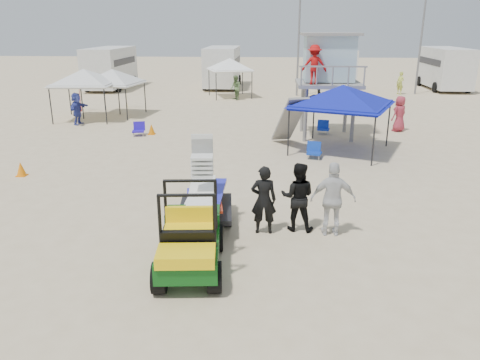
# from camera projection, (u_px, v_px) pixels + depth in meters

# --- Properties ---
(ground) EXTENTS (140.00, 140.00, 0.00)m
(ground) POSITION_uv_depth(u_px,v_px,m) (204.00, 289.00, 9.31)
(ground) COLOR beige
(ground) RESTS_ON ground
(utility_cart) EXTENTS (1.44, 2.55, 1.86)m
(utility_cart) POSITION_uv_depth(u_px,v_px,m) (188.00, 233.00, 9.74)
(utility_cart) COLOR #0B4912
(utility_cart) RESTS_ON ground
(surf_trailer) EXTENTS (1.52, 2.54, 2.12)m
(surf_trailer) POSITION_uv_depth(u_px,v_px,m) (205.00, 195.00, 11.95)
(surf_trailer) COLOR black
(surf_trailer) RESTS_ON ground
(man_left) EXTENTS (0.66, 0.45, 1.75)m
(man_left) POSITION_uv_depth(u_px,v_px,m) (264.00, 200.00, 11.56)
(man_left) COLOR black
(man_left) RESTS_ON ground
(man_mid) EXTENTS (0.94, 0.77, 1.78)m
(man_mid) POSITION_uv_depth(u_px,v_px,m) (298.00, 197.00, 11.74)
(man_mid) COLOR black
(man_mid) RESTS_ON ground
(man_right) EXTENTS (1.10, 0.46, 1.87)m
(man_right) POSITION_uv_depth(u_px,v_px,m) (333.00, 199.00, 11.43)
(man_right) COLOR silver
(man_right) RESTS_ON ground
(lifeguard_tower) EXTENTS (2.88, 2.88, 4.55)m
(lifeguard_tower) POSITION_uv_depth(u_px,v_px,m) (327.00, 62.00, 21.06)
(lifeguard_tower) COLOR gray
(lifeguard_tower) RESTS_ON ground
(canopy_blue) EXTENTS (4.51, 4.51, 3.12)m
(canopy_blue) POSITION_uv_depth(u_px,v_px,m) (343.00, 89.00, 18.69)
(canopy_blue) COLOR black
(canopy_blue) RESTS_ON ground
(canopy_white_a) EXTENTS (3.12, 3.12, 3.03)m
(canopy_white_a) POSITION_uv_depth(u_px,v_px,m) (112.00, 72.00, 26.33)
(canopy_white_a) COLOR black
(canopy_white_a) RESTS_ON ground
(canopy_white_b) EXTENTS (3.22, 3.22, 3.14)m
(canopy_white_b) POSITION_uv_depth(u_px,v_px,m) (83.00, 72.00, 25.21)
(canopy_white_b) COLOR black
(canopy_white_b) RESTS_ON ground
(canopy_white_c) EXTENTS (3.44, 3.44, 3.15)m
(canopy_white_c) POSITION_uv_depth(u_px,v_px,m) (230.00, 60.00, 33.10)
(canopy_white_c) COLOR black
(canopy_white_c) RESTS_ON ground
(umbrella_a) EXTENTS (2.29, 2.32, 1.89)m
(umbrella_a) POSITION_uv_depth(u_px,v_px,m) (80.00, 96.00, 27.94)
(umbrella_a) COLOR #B61314
(umbrella_a) RESTS_ON ground
(umbrella_b) EXTENTS (2.20, 2.23, 1.73)m
(umbrella_b) POSITION_uv_depth(u_px,v_px,m) (126.00, 94.00, 29.20)
(umbrella_b) COLOR gold
(umbrella_b) RESTS_ON ground
(cone_near) EXTENTS (0.34, 0.34, 0.50)m
(cone_near) POSITION_uv_depth(u_px,v_px,m) (21.00, 169.00, 16.18)
(cone_near) COLOR orange
(cone_near) RESTS_ON ground
(cone_far) EXTENTS (0.34, 0.34, 0.50)m
(cone_far) POSITION_uv_depth(u_px,v_px,m) (151.00, 129.00, 22.33)
(cone_far) COLOR orange
(cone_far) RESTS_ON ground
(beach_chair_a) EXTENTS (0.64, 0.69, 0.64)m
(beach_chair_a) POSITION_uv_depth(u_px,v_px,m) (139.00, 129.00, 22.12)
(beach_chair_a) COLOR #2310B5
(beach_chair_a) RESTS_ON ground
(beach_chair_b) EXTENTS (0.65, 0.70, 0.64)m
(beach_chair_b) POSITION_uv_depth(u_px,v_px,m) (314.00, 150.00, 18.34)
(beach_chair_b) COLOR #0F35A4
(beach_chair_b) RESTS_ON ground
(beach_chair_c) EXTENTS (0.64, 0.69, 0.64)m
(beach_chair_c) POSITION_uv_depth(u_px,v_px,m) (323.00, 127.00, 22.51)
(beach_chair_c) COLOR #112FB8
(beach_chair_c) RESTS_ON ground
(rv_far_left) EXTENTS (2.64, 6.80, 3.25)m
(rv_far_left) POSITION_uv_depth(u_px,v_px,m) (110.00, 66.00, 37.93)
(rv_far_left) COLOR silver
(rv_far_left) RESTS_ON ground
(rv_mid_left) EXTENTS (2.65, 6.50, 3.25)m
(rv_mid_left) POSITION_uv_depth(u_px,v_px,m) (222.00, 65.00, 38.75)
(rv_mid_left) COLOR silver
(rv_mid_left) RESTS_ON ground
(rv_mid_right) EXTENTS (2.64, 7.00, 3.25)m
(rv_mid_right) POSITION_uv_depth(u_px,v_px,m) (334.00, 67.00, 36.72)
(rv_mid_right) COLOR silver
(rv_mid_right) RESTS_ON ground
(rv_far_right) EXTENTS (2.64, 6.60, 3.25)m
(rv_far_right) POSITION_uv_depth(u_px,v_px,m) (445.00, 67.00, 37.53)
(rv_far_right) COLOR silver
(rv_far_right) RESTS_ON ground
(light_pole_left) EXTENTS (0.14, 0.14, 8.00)m
(light_pole_left) POSITION_uv_depth(u_px,v_px,m) (299.00, 39.00, 33.39)
(light_pole_left) COLOR slate
(light_pole_left) RESTS_ON ground
(light_pole_right) EXTENTS (0.14, 0.14, 8.00)m
(light_pole_right) POSITION_uv_depth(u_px,v_px,m) (421.00, 39.00, 34.21)
(light_pole_right) COLOR slate
(light_pole_right) RESTS_ON ground
(distant_beachgoers) EXTENTS (20.37, 14.02, 1.73)m
(distant_beachgoers) POSITION_uv_depth(u_px,v_px,m) (241.00, 99.00, 27.39)
(distant_beachgoers) COLOR #A22E3E
(distant_beachgoers) RESTS_ON ground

